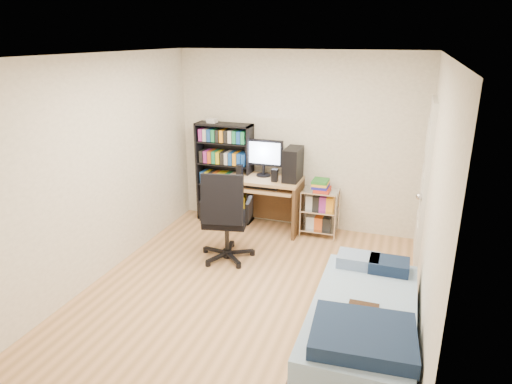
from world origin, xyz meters
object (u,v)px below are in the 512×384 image
(office_chair, at_px, (226,232))
(bed, at_px, (362,324))
(computer_desk, at_px, (273,183))
(media_shelf, at_px, (225,172))

(office_chair, height_order, bed, office_chair)
(computer_desk, distance_m, bed, 2.82)
(office_chair, bearing_deg, computer_desk, 65.81)
(computer_desk, relative_size, bed, 0.69)
(computer_desk, relative_size, office_chair, 1.11)
(computer_desk, height_order, office_chair, computer_desk)
(media_shelf, distance_m, computer_desk, 0.79)
(media_shelf, relative_size, bed, 0.82)
(computer_desk, xyz_separation_m, bed, (1.54, -2.32, -0.46))
(media_shelf, height_order, bed, media_shelf)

